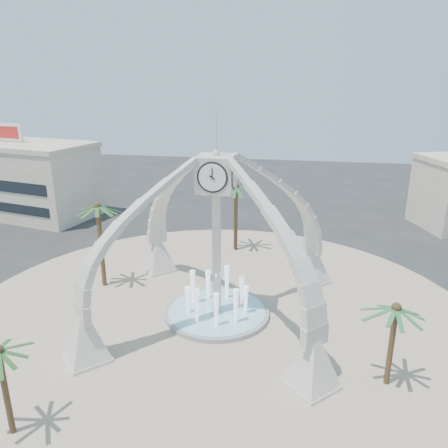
% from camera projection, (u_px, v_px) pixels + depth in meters
% --- Properties ---
extents(ground, '(140.00, 140.00, 0.00)m').
position_uv_depth(ground, '(217.00, 315.00, 33.52)').
color(ground, '#282828').
rests_on(ground, ground).
extents(plaza, '(40.00, 40.00, 0.06)m').
position_uv_depth(plaza, '(217.00, 315.00, 33.51)').
color(plaza, tan).
rests_on(plaza, ground).
extents(clock_tower, '(17.94, 17.94, 16.30)m').
position_uv_depth(clock_tower, '(217.00, 236.00, 31.48)').
color(clock_tower, silver).
rests_on(clock_tower, ground).
extents(fountain, '(8.00, 8.00, 3.62)m').
position_uv_depth(fountain, '(217.00, 312.00, 33.43)').
color(fountain, gray).
rests_on(fountain, ground).
extents(building_nw, '(23.75, 13.73, 11.90)m').
position_uv_depth(building_nw, '(14.00, 178.00, 58.09)').
color(building_nw, beige).
rests_on(building_nw, ground).
extents(palm_east, '(3.77, 3.77, 5.77)m').
position_uv_depth(palm_east, '(396.00, 309.00, 24.38)').
color(palm_east, brown).
rests_on(palm_east, ground).
extents(palm_west, '(5.13, 5.13, 8.07)m').
position_uv_depth(palm_west, '(97.00, 207.00, 36.09)').
color(palm_west, brown).
rests_on(palm_west, ground).
extents(palm_north, '(5.70, 5.70, 7.72)m').
position_uv_depth(palm_north, '(236.00, 187.00, 44.35)').
color(palm_north, brown).
rests_on(palm_north, ground).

